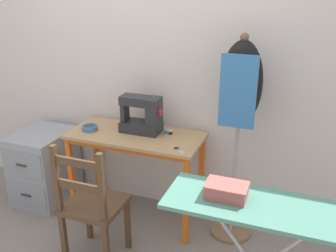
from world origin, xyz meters
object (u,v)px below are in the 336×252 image
fabric_bowl (90,128)px  thread_spool_mid_table (171,133)px  scissors (178,149)px  dress_form (240,97)px  wooden_chair (92,206)px  storage_box (226,191)px  thread_spool_near_machine (166,132)px  filing_cabinet (44,166)px  ironing_board (262,213)px  sewing_machine (143,116)px

fabric_bowl → thread_spool_mid_table: size_ratio=3.38×
scissors → dress_form: size_ratio=0.07×
wooden_chair → storage_box: size_ratio=4.15×
thread_spool_near_machine → storage_box: (0.68, -0.85, 0.08)m
thread_spool_mid_table → dress_form: dress_form is taller
scissors → filing_cabinet: size_ratio=0.16×
thread_spool_mid_table → ironing_board: bearing=-46.0°
ironing_board → sewing_machine: bearing=141.6°
scissors → fabric_bowl: bearing=173.0°
scissors → wooden_chair: (-0.47, -0.45, -0.32)m
wooden_chair → dress_form: (0.86, 0.65, 0.70)m
thread_spool_near_machine → sewing_machine: bearing=-173.1°
fabric_bowl → ironing_board: bearing=-25.7°
filing_cabinet → wooden_chair: bearing=-33.1°
scissors → storage_box: bearing=-51.2°
sewing_machine → scissors: (0.37, -0.22, -0.14)m
dress_form → ironing_board: bearing=-70.3°
thread_spool_near_machine → dress_form: (0.58, -0.04, 0.36)m
thread_spool_near_machine → wooden_chair: size_ratio=0.04×
sewing_machine → thread_spool_near_machine: bearing=6.9°
thread_spool_mid_table → wooden_chair: (-0.33, -0.69, -0.34)m
thread_spool_near_machine → filing_cabinet: (-1.14, -0.14, -0.46)m
sewing_machine → thread_spool_mid_table: sewing_machine is taller
sewing_machine → thread_spool_near_machine: 0.22m
thread_spool_mid_table → dress_form: (0.54, -0.04, 0.36)m
filing_cabinet → thread_spool_near_machine: bearing=6.8°
scissors → thread_spool_near_machine: bearing=128.0°
fabric_bowl → scissors: bearing=-7.0°
fabric_bowl → filing_cabinet: (-0.53, 0.01, -0.46)m
thread_spool_mid_table → ironing_board: size_ratio=0.04×
fabric_bowl → dress_form: dress_form is taller
scissors → thread_spool_near_machine: 0.31m
thread_spool_mid_table → ironing_board: 1.19m
thread_spool_mid_table → dress_form: 0.65m
filing_cabinet → ironing_board: ironing_board is taller
sewing_machine → dress_form: bearing=-1.7°
fabric_bowl → dress_form: 1.25m
sewing_machine → scissors: bearing=-30.7°
sewing_machine → storage_box: size_ratio=1.49×
scissors → thread_spool_mid_table: 0.29m
sewing_machine → wooden_chair: bearing=-98.5°
fabric_bowl → filing_cabinet: size_ratio=0.20×
thread_spool_mid_table → storage_box: storage_box is taller
wooden_chair → dress_form: dress_form is taller
thread_spool_near_machine → filing_cabinet: 1.23m
fabric_bowl → storage_box: 1.47m
scissors → filing_cabinet: (-1.33, 0.11, -0.44)m
ironing_board → storage_box: size_ratio=4.53×
sewing_machine → fabric_bowl: 0.46m
ironing_board → storage_box: storage_box is taller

